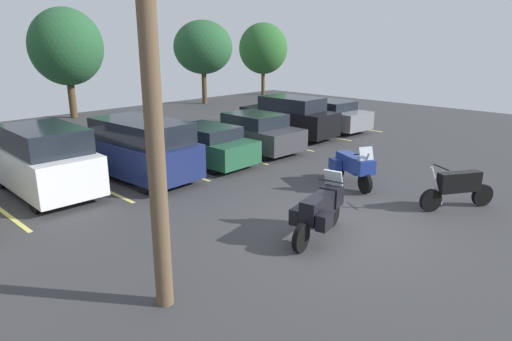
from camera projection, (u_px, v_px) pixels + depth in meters
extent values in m
cube|color=#38383A|center=(340.00, 233.00, 10.78)|extent=(44.00, 44.00, 0.10)
cylinder|color=black|center=(332.00, 214.00, 10.98)|extent=(0.65, 0.24, 0.63)
cylinder|color=black|center=(301.00, 238.00, 9.65)|extent=(0.65, 0.24, 0.63)
cube|color=black|center=(318.00, 207.00, 10.19)|extent=(1.29, 0.60, 0.53)
cylinder|color=#B2B2B7|center=(331.00, 200.00, 10.77)|extent=(0.50, 0.17, 1.11)
cylinder|color=black|center=(331.00, 181.00, 10.57)|extent=(0.16, 0.62, 0.04)
cube|color=black|center=(332.00, 196.00, 10.76)|extent=(0.52, 0.52, 0.48)
cube|color=#B2C1CC|center=(333.00, 178.00, 10.68)|extent=(0.24, 0.46, 0.39)
cube|color=black|center=(298.00, 215.00, 10.10)|extent=(0.48, 0.32, 0.36)
cube|color=black|center=(324.00, 221.00, 9.76)|extent=(0.48, 0.32, 0.36)
cylinder|color=black|center=(431.00, 200.00, 11.93)|extent=(0.58, 0.42, 0.61)
cylinder|color=black|center=(482.00, 195.00, 12.33)|extent=(0.58, 0.42, 0.61)
cube|color=black|center=(459.00, 182.00, 12.00)|extent=(1.19, 0.88, 0.54)
cylinder|color=#B2B2B7|center=(436.00, 186.00, 11.85)|extent=(0.46, 0.32, 1.08)
cylinder|color=black|center=(441.00, 167.00, 11.73)|extent=(0.35, 0.55, 0.04)
cylinder|color=black|center=(365.00, 183.00, 13.34)|extent=(0.39, 0.62, 0.63)
cylinder|color=black|center=(338.00, 169.00, 14.82)|extent=(0.39, 0.62, 0.63)
cube|color=navy|center=(352.00, 162.00, 13.96)|extent=(0.96, 1.30, 0.49)
cylinder|color=#B2B2B7|center=(364.00, 169.00, 13.34)|extent=(0.29, 0.48, 1.10)
cylinder|color=black|center=(363.00, 154.00, 13.28)|extent=(0.57, 0.31, 0.04)
cube|color=navy|center=(364.00, 167.00, 13.30)|extent=(0.68, 0.64, 0.44)
cube|color=#B2C1CC|center=(366.00, 154.00, 13.14)|extent=(0.47, 0.34, 0.39)
cube|color=navy|center=(356.00, 162.00, 14.44)|extent=(0.41, 0.50, 0.36)
cube|color=navy|center=(335.00, 164.00, 14.21)|extent=(0.41, 0.50, 0.36)
cube|color=#EAE066|center=(94.00, 184.00, 14.21)|extent=(0.12, 4.76, 0.01)
cube|color=#EAE066|center=(167.00, 167.00, 16.13)|extent=(0.12, 4.76, 0.01)
cube|color=#EAE066|center=(225.00, 153.00, 18.05)|extent=(0.12, 4.76, 0.01)
cube|color=#EAE066|center=(271.00, 142.00, 19.97)|extent=(0.12, 4.76, 0.01)
cube|color=#EAE066|center=(310.00, 133.00, 21.89)|extent=(0.12, 4.76, 0.01)
cube|color=#EAE066|center=(342.00, 126.00, 23.82)|extent=(0.12, 4.76, 0.01)
cube|color=white|center=(45.00, 167.00, 13.25)|extent=(1.99, 4.26, 1.12)
cube|color=black|center=(44.00, 139.00, 12.81)|extent=(1.80, 2.78, 0.69)
cylinder|color=black|center=(2.00, 177.00, 13.81)|extent=(0.24, 0.70, 0.70)
cylinder|color=black|center=(56.00, 167.00, 14.90)|extent=(0.24, 0.70, 0.70)
cylinder|color=black|center=(36.00, 200.00, 11.84)|extent=(0.24, 0.70, 0.70)
cylinder|color=black|center=(95.00, 186.00, 12.93)|extent=(0.24, 0.70, 0.70)
cube|color=navy|center=(134.00, 154.00, 14.83)|extent=(2.19, 4.97, 1.07)
cube|color=black|center=(141.00, 130.00, 14.29)|extent=(1.95, 3.47, 0.67)
cylinder|color=black|center=(86.00, 163.00, 15.38)|extent=(0.26, 0.72, 0.71)
cylinder|color=black|center=(128.00, 154.00, 16.58)|extent=(0.26, 0.72, 0.71)
cylinder|color=black|center=(144.00, 182.00, 13.32)|extent=(0.26, 0.72, 0.71)
cylinder|color=black|center=(187.00, 170.00, 14.52)|extent=(0.26, 0.72, 0.71)
cube|color=#235638|center=(199.00, 146.00, 16.70)|extent=(2.01, 4.68, 0.78)
cube|color=black|center=(206.00, 132.00, 16.28)|extent=(1.76, 2.30, 0.43)
cylinder|color=black|center=(157.00, 151.00, 17.22)|extent=(0.25, 0.62, 0.61)
cylinder|color=black|center=(188.00, 144.00, 18.34)|extent=(0.25, 0.62, 0.61)
cylinder|color=black|center=(213.00, 166.00, 15.23)|extent=(0.25, 0.62, 0.61)
cylinder|color=black|center=(244.00, 157.00, 16.34)|extent=(0.25, 0.62, 0.61)
cube|color=#38383D|center=(252.00, 135.00, 18.49)|extent=(2.04, 4.40, 0.82)
cube|color=black|center=(255.00, 120.00, 18.19)|extent=(1.83, 2.27, 0.51)
cylinder|color=black|center=(214.00, 140.00, 19.03)|extent=(0.24, 0.66, 0.65)
cylinder|color=black|center=(242.00, 134.00, 20.15)|extent=(0.24, 0.66, 0.65)
cylinder|color=black|center=(263.00, 152.00, 17.00)|extent=(0.24, 0.66, 0.65)
cylinder|color=black|center=(292.00, 145.00, 18.12)|extent=(0.24, 0.66, 0.65)
cube|color=black|center=(288.00, 121.00, 21.06)|extent=(1.92, 4.66, 1.06)
cube|color=black|center=(292.00, 103.00, 20.70)|extent=(1.73, 2.79, 0.60)
cylinder|color=black|center=(252.00, 127.00, 21.66)|extent=(0.23, 0.68, 0.67)
cylinder|color=black|center=(274.00, 123.00, 22.75)|extent=(0.23, 0.68, 0.67)
cylinder|color=black|center=(305.00, 136.00, 19.60)|extent=(0.23, 0.68, 0.67)
cylinder|color=black|center=(325.00, 131.00, 20.70)|extent=(0.23, 0.68, 0.67)
cube|color=slate|center=(325.00, 117.00, 22.76)|extent=(2.18, 4.65, 0.83)
cube|color=black|center=(328.00, 105.00, 22.45)|extent=(1.89, 2.45, 0.43)
cylinder|color=black|center=(292.00, 120.00, 23.41)|extent=(0.26, 0.71, 0.69)
cylinder|color=black|center=(312.00, 117.00, 24.46)|extent=(0.26, 0.71, 0.69)
cylinder|color=black|center=(339.00, 129.00, 21.22)|extent=(0.26, 0.71, 0.69)
cylinder|color=black|center=(359.00, 125.00, 22.27)|extent=(0.26, 0.71, 0.69)
cylinder|color=brown|center=(147.00, 23.00, 6.53)|extent=(0.30, 0.30, 9.29)
cylinder|color=#4C3823|center=(73.00, 102.00, 26.01)|extent=(0.41, 0.41, 1.87)
ellipsoid|color=#23512D|center=(66.00, 47.00, 25.15)|extent=(4.03, 4.03, 4.27)
cylinder|color=#4C3823|center=(263.00, 84.00, 36.96)|extent=(0.29, 0.29, 1.68)
ellipsoid|color=#285B28|center=(263.00, 48.00, 36.16)|extent=(3.89, 3.89, 4.02)
cylinder|color=#4C3823|center=(204.00, 89.00, 31.76)|extent=(0.35, 0.35, 2.06)
ellipsoid|color=#23512D|center=(203.00, 47.00, 30.96)|extent=(4.05, 4.05, 3.63)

